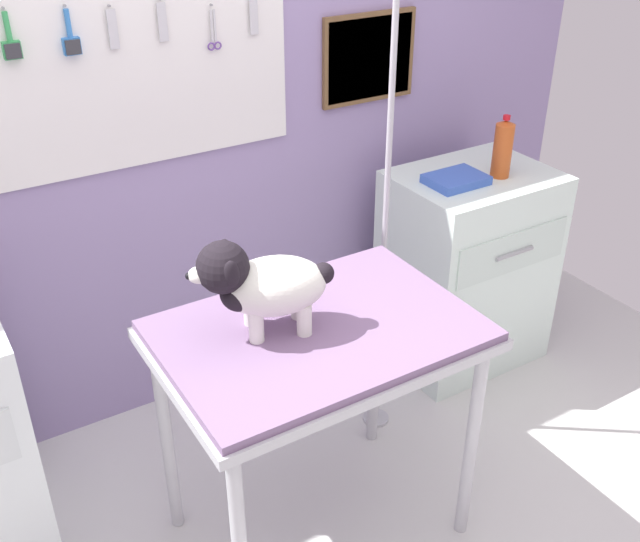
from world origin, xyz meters
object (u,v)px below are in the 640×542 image
Objects in this scene: dog at (260,283)px; cabinet_right at (466,268)px; grooming_arm at (382,246)px; soda_bottle at (503,148)px; grooming_table at (318,350)px.

dog is 1.50m from cabinet_right.
cabinet_right is (1.29, 0.50, -0.58)m from dog.
grooming_arm is 0.77m from cabinet_right.
dog is 1.59× the size of soda_bottle.
grooming_arm is (0.50, 0.36, 0.07)m from grooming_table.
grooming_arm is at bearing -168.55° from soda_bottle.
grooming_arm reaches higher than cabinet_right.
soda_bottle is (1.21, 0.50, 0.26)m from grooming_table.
soda_bottle reaches higher than grooming_table.
cabinet_right is at bearing 138.04° from soda_bottle.
grooming_table is at bearing -24.34° from dog.
cabinet_right is (1.14, 0.57, -0.32)m from grooming_table.
grooming_table is 1.31m from cabinet_right.
dog is (-0.65, -0.29, 0.19)m from grooming_arm.
grooming_table is 0.62m from grooming_arm.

